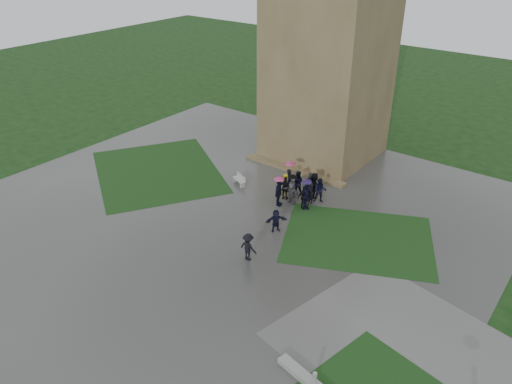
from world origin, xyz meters
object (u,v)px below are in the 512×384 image
Objects in this scene: bench at (240,179)px; pedestrian_near at (248,247)px; pedestrian_mid at (276,221)px; tower at (330,46)px.

pedestrian_near is at bearing -24.26° from bench.
pedestrian_near is (0.51, -3.47, 0.11)m from pedestrian_mid.
tower is 12.93× the size of bench.
pedestrian_mid is at bearing -81.24° from pedestrian_near.
bench is 0.92× the size of pedestrian_mid.
tower is 10.42× the size of pedestrian_near.
bench is at bearing -47.53° from pedestrian_near.
pedestrian_near is (4.40, -15.80, -8.12)m from tower.
pedestrian_near reaches higher than pedestrian_mid.
pedestrian_near is at bearing -74.43° from tower.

